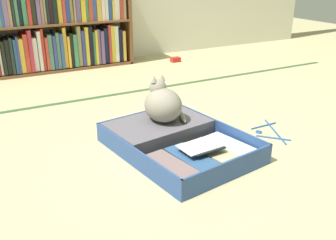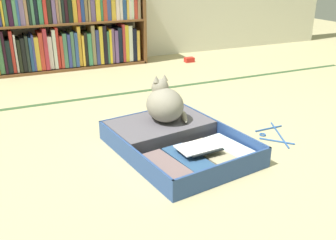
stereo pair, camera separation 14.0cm
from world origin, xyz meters
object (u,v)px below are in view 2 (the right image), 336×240
object	(u,v)px
open_suitcase	(172,140)
small_red_pouch	(189,60)
black_cat	(164,104)
clothes_hanger	(274,135)
bookshelf	(64,25)

from	to	relation	value
open_suitcase	small_red_pouch	bearing A→B (deg)	60.13
black_cat	small_red_pouch	bearing A→B (deg)	58.37
open_suitcase	clothes_hanger	xyz separation A→B (m)	(0.65, -0.10, -0.04)
bookshelf	open_suitcase	xyz separation A→B (m)	(0.21, -2.10, -0.39)
bookshelf	black_cat	distance (m)	1.97
bookshelf	black_cat	world-z (taller)	bookshelf
bookshelf	small_red_pouch	bearing A→B (deg)	-12.16
black_cat	clothes_hanger	distance (m)	0.72
small_red_pouch	open_suitcase	bearing A→B (deg)	-119.87
open_suitcase	black_cat	distance (m)	0.23
bookshelf	clothes_hanger	bearing A→B (deg)	-68.65
open_suitcase	small_red_pouch	distance (m)	2.11
clothes_hanger	small_red_pouch	bearing A→B (deg)	78.31
clothes_hanger	black_cat	bearing A→B (deg)	158.27
small_red_pouch	clothes_hanger	bearing A→B (deg)	-101.69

